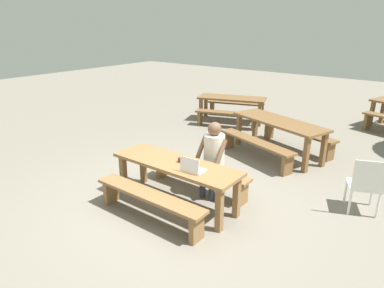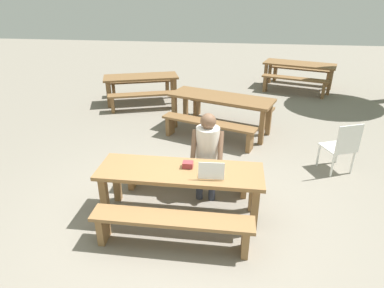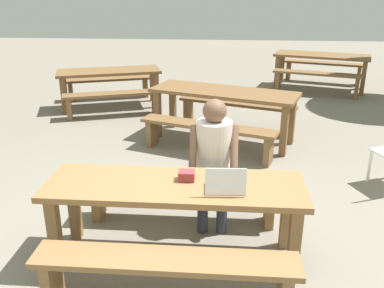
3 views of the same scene
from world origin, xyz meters
The scene contains 14 objects.
ground_plane centered at (0.00, 0.00, 0.00)m, with size 30.00×30.00×0.00m, color gray.
picnic_table_front centered at (0.00, 0.00, 0.60)m, with size 2.10×0.66×0.70m.
bench_near centered at (0.00, -0.60, 0.32)m, with size 1.89×0.30×0.42m.
bench_far centered at (0.00, 0.60, 0.32)m, with size 1.89×0.30×0.42m.
laptop centered at (0.41, -0.12, 0.76)m, with size 0.32×0.25×0.23m.
small_pouch centered at (0.09, 0.07, 0.74)m, with size 0.13×0.11×0.08m.
person_seated centered at (0.30, 0.57, 0.73)m, with size 0.44×0.42×1.25m.
plastic_chair centered at (2.39, 1.47, 0.47)m, with size 0.58×0.58×0.89m.
picnic_table_mid centered at (-1.78, 4.61, 0.59)m, with size 2.01×1.26×0.71m.
bench_mid_south centered at (-1.58, 4.01, 0.32)m, with size 1.70×0.82×0.43m.
bench_mid_north centered at (-1.98, 5.21, 0.32)m, with size 1.70×0.82×0.43m.
picnic_table_distant centered at (0.37, 2.95, 0.65)m, with size 2.24×1.38×0.76m.
bench_distant_south centered at (0.16, 2.35, 0.33)m, with size 1.90×0.91×0.44m.
bench_distant_north centered at (0.58, 3.55, 0.33)m, with size 1.90×0.91×0.44m.
Camera 1 is at (3.08, -3.63, 2.71)m, focal length 31.71 mm.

